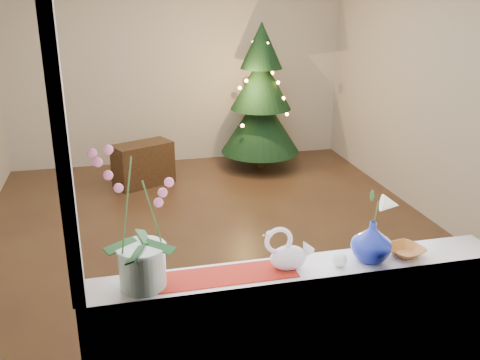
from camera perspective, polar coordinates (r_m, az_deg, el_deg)
The scene contains 16 objects.
ground at distance 5.25m, azimuth -2.70°, elevation -5.83°, with size 5.00×5.00×0.00m, color #3C2318.
wall_back at distance 7.27m, azimuth -6.69°, elevation 12.38°, with size 4.50×0.10×2.70m, color beige.
wall_front at distance 2.50m, azimuth 7.70°, elevation -1.93°, with size 4.50×0.10×2.70m, color beige.
wall_right at distance 5.68m, azimuth 20.29°, elevation 9.27°, with size 0.10×5.00×2.70m, color beige.
window_apron at distance 2.98m, azimuth 6.58°, elevation -18.11°, with size 2.20×0.08×0.88m, color white.
windowsill at distance 2.80m, azimuth 6.33°, elevation -9.56°, with size 2.20×0.26×0.04m, color white.
window_frame at distance 2.42m, azimuth 7.83°, elevation 6.05°, with size 2.22×0.06×1.60m, color white, non-canonical shape.
runner at distance 2.70m, azimuth -1.41°, elevation -10.11°, with size 0.70×0.20×0.01m, color maroon.
orchid_pot at distance 2.49m, azimuth -10.72°, elevation -4.10°, with size 0.24×0.24×0.70m, color beige, non-canonical shape.
swan at distance 2.72m, azimuth 5.22°, elevation -7.33°, with size 0.26×0.12×0.22m, color silver, non-canonical shape.
blue_vase at distance 2.86m, azimuth 13.88°, elevation -6.07°, with size 0.24×0.24×0.25m, color navy.
lily at distance 2.78m, azimuth 14.25°, elevation -1.96°, with size 0.14×0.08×0.19m, color white, non-canonical shape.
paperweight at distance 2.81m, azimuth 10.60°, elevation -8.36°, with size 0.08×0.08×0.08m, color white.
amber_dish at distance 3.01m, azimuth 17.22°, elevation -7.31°, with size 0.16×0.16×0.04m, color #94561F.
xmas_tree at distance 6.97m, azimuth 2.24°, elevation 8.82°, with size 1.03×1.03×1.89m, color black, non-canonical shape.
side_table at distance 6.58m, azimuth -10.28°, elevation 1.68°, with size 0.69×0.35×0.52m, color black.
Camera 1 is at (-0.86, -4.66, 2.26)m, focal length 40.00 mm.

